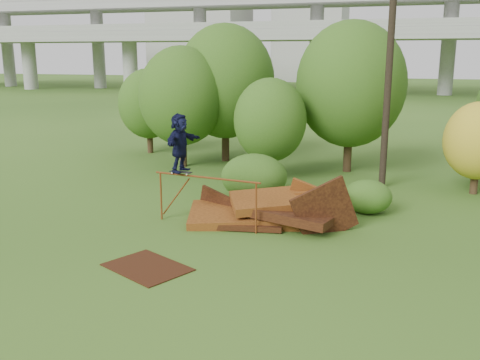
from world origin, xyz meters
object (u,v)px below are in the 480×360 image
(skater, at_px, (180,143))
(flat_plate, at_px, (147,267))
(scrap_pile, at_px, (266,211))
(utility_pole, at_px, (389,69))

(skater, bearing_deg, flat_plate, -161.20)
(skater, bearing_deg, scrap_pile, -62.95)
(scrap_pile, relative_size, utility_pole, 0.61)
(scrap_pile, height_order, flat_plate, scrap_pile)
(flat_plate, xyz_separation_m, utility_pole, (5.43, 10.79, 4.84))
(scrap_pile, distance_m, utility_pole, 8.29)
(flat_plate, bearing_deg, scrap_pile, 67.18)
(scrap_pile, bearing_deg, utility_pole, 60.42)
(utility_pole, bearing_deg, scrap_pile, -119.58)
(flat_plate, bearing_deg, utility_pole, 63.29)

